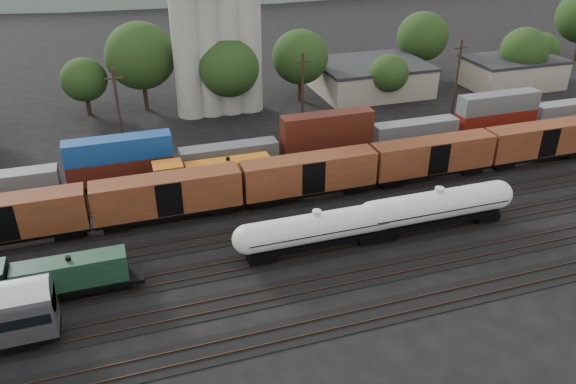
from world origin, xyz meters
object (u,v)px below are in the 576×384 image
object	(u,v)px
orange_locomotive	(205,175)
grain_silo	(216,40)
tank_car_a	(316,229)
green_locomotive	(38,280)

from	to	relation	value
orange_locomotive	grain_silo	xyz separation A→B (m)	(7.14, 26.00, 8.95)
tank_car_a	grain_silo	xyz separation A→B (m)	(-0.62, 41.00, 8.73)
tank_car_a	orange_locomotive	distance (m)	16.89
orange_locomotive	grain_silo	distance (m)	28.41
orange_locomotive	tank_car_a	bearing A→B (deg)	-62.66
green_locomotive	grain_silo	xyz separation A→B (m)	(23.82, 41.00, 8.95)
green_locomotive	tank_car_a	world-z (taller)	tank_car_a
grain_silo	green_locomotive	bearing A→B (deg)	-120.16
orange_locomotive	grain_silo	world-z (taller)	grain_silo
tank_car_a	orange_locomotive	xyz separation A→B (m)	(-7.76, 15.00, -0.22)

